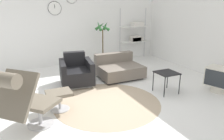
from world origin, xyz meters
TOP-DOWN VIEW (x-y plane):
  - ground_plane at (0.00, 0.00)m, footprint 12.00×12.00m
  - wall_back at (0.00, 3.01)m, footprint 12.00×0.09m
  - wall_right at (3.38, 0.00)m, footprint 0.06×12.00m
  - round_rug at (0.08, -0.24)m, footprint 2.17×2.17m
  - lounge_chair at (-1.52, -0.77)m, footprint 1.10×1.09m
  - ottoman at (-0.86, -0.13)m, footprint 0.46×0.39m
  - armchair_red at (-0.16, 1.09)m, footprint 0.89×0.95m
  - couch_low at (1.04, 1.12)m, footprint 1.13×0.95m
  - side_table at (1.51, -0.32)m, footprint 0.45×0.45m
  - crt_television at (2.62, -0.80)m, footprint 0.57×0.65m
  - potted_plant at (1.16, 2.50)m, footprint 0.41×0.45m
  - shelf_unit at (2.55, 2.75)m, footprint 1.10×0.28m

SIDE VIEW (x-z plane):
  - ground_plane at x=0.00m, z-range 0.00..0.00m
  - round_rug at x=0.08m, z-range 0.00..0.01m
  - couch_low at x=1.04m, z-range -0.08..0.53m
  - ottoman at x=-0.86m, z-range 0.09..0.46m
  - armchair_red at x=-0.16m, z-range -0.10..0.67m
  - crt_television at x=2.62m, z-range 0.04..0.61m
  - side_table at x=1.51m, z-range 0.19..0.67m
  - potted_plant at x=1.16m, z-range -0.24..1.19m
  - lounge_chair at x=-1.52m, z-range 0.12..1.23m
  - shelf_unit at x=2.55m, z-range 0.00..1.78m
  - wall_right at x=3.38m, z-range 0.00..2.80m
  - wall_back at x=0.00m, z-range 0.00..2.80m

